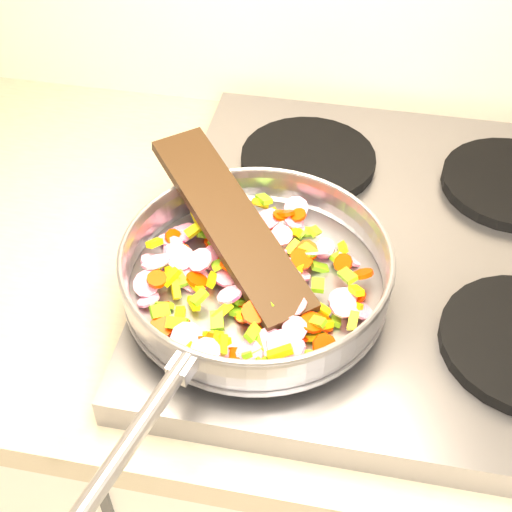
# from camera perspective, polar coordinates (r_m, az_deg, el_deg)

# --- Properties ---
(cooktop) EXTENTS (0.60, 0.60, 0.04)m
(cooktop) POSITION_cam_1_polar(r_m,az_deg,el_deg) (0.93, 11.46, 0.08)
(cooktop) COLOR #939399
(cooktop) RESTS_ON counter_top
(grate_fl) EXTENTS (0.19, 0.19, 0.02)m
(grate_fl) POSITION_cam_1_polar(r_m,az_deg,el_deg) (0.81, 1.40, -4.00)
(grate_fl) COLOR black
(grate_fl) RESTS_ON cooktop
(grate_bl) EXTENTS (0.19, 0.19, 0.02)m
(grate_bl) POSITION_cam_1_polar(r_m,az_deg,el_deg) (1.02, 4.19, 7.73)
(grate_bl) COLOR black
(grate_bl) RESTS_ON cooktop
(grate_br) EXTENTS (0.19, 0.19, 0.02)m
(grate_br) POSITION_cam_1_polar(r_m,az_deg,el_deg) (1.03, 19.82, 5.50)
(grate_br) COLOR black
(grate_br) RESTS_ON cooktop
(saute_pan) EXTENTS (0.34, 0.50, 0.06)m
(saute_pan) POSITION_cam_1_polar(r_m,az_deg,el_deg) (0.80, -0.07, -1.08)
(saute_pan) COLOR #9E9EA5
(saute_pan) RESTS_ON grate_fl
(vegetable_heap) EXTENTS (0.28, 0.28, 0.05)m
(vegetable_heap) POSITION_cam_1_polar(r_m,az_deg,el_deg) (0.81, -0.63, -1.58)
(vegetable_heap) COLOR #FF3000
(vegetable_heap) RESTS_ON saute_pan
(wooden_spatula) EXTENTS (0.24, 0.26, 0.07)m
(wooden_spatula) POSITION_cam_1_polar(r_m,az_deg,el_deg) (0.82, -2.08, 2.79)
(wooden_spatula) COLOR black
(wooden_spatula) RESTS_ON saute_pan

